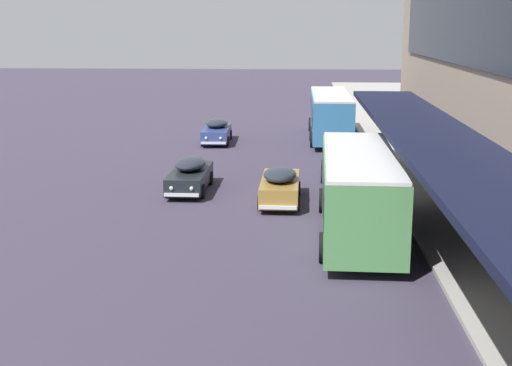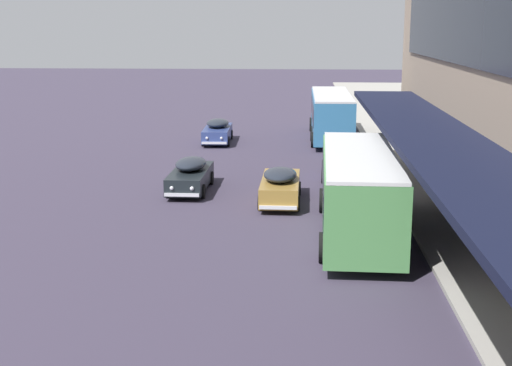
# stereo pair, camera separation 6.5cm
# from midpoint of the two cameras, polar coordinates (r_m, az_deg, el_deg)

# --- Properties ---
(transit_bus_kerbside_front) EXTENTS (2.78, 10.88, 3.12)m
(transit_bus_kerbside_front) POSITION_cam_midpoint_polar(r_m,az_deg,el_deg) (48.57, 6.08, 5.59)
(transit_bus_kerbside_front) COLOR teal
(transit_bus_kerbside_front) RESTS_ON ground
(transit_bus_kerbside_rear) EXTENTS (3.04, 9.99, 3.12)m
(transit_bus_kerbside_rear) POSITION_cam_midpoint_polar(r_m,az_deg,el_deg) (26.23, 8.30, -0.44)
(transit_bus_kerbside_rear) COLOR #4D8C4C
(transit_bus_kerbside_rear) RESTS_ON ground
(sedan_lead_mid) EXTENTS (1.80, 4.78, 1.57)m
(sedan_lead_mid) POSITION_cam_midpoint_polar(r_m,az_deg,el_deg) (31.08, 2.02, -0.19)
(sedan_lead_mid) COLOR olive
(sedan_lead_mid) RESTS_ON ground
(sedan_trailing_near) EXTENTS (1.96, 4.70, 1.46)m
(sedan_trailing_near) POSITION_cam_midpoint_polar(r_m,az_deg,el_deg) (36.44, 6.78, 1.54)
(sedan_trailing_near) COLOR navy
(sedan_trailing_near) RESTS_ON ground
(sedan_far_back) EXTENTS (1.79, 4.88, 1.54)m
(sedan_far_back) POSITION_cam_midpoint_polar(r_m,az_deg,el_deg) (33.51, -5.21, 0.67)
(sedan_far_back) COLOR black
(sedan_far_back) RESTS_ON ground
(sedan_second_near) EXTENTS (1.89, 4.91, 1.55)m
(sedan_second_near) POSITION_cam_midpoint_polar(r_m,az_deg,el_deg) (47.14, -3.06, 4.18)
(sedan_second_near) COLOR navy
(sedan_second_near) RESTS_ON ground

